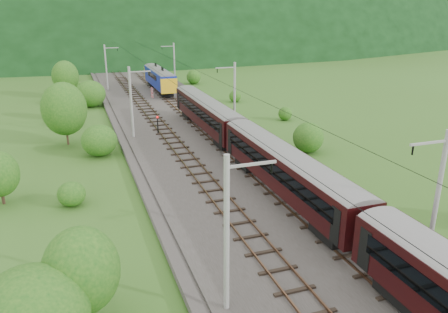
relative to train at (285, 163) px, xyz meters
name	(u,v)px	position (x,y,z in m)	size (l,w,h in m)	color
ground	(334,287)	(-2.40, -10.92, -3.22)	(600.00, 600.00, 0.00)	#37591B
railbed	(260,209)	(-2.40, -0.92, -3.07)	(14.00, 220.00, 0.30)	#38332D
track_left	(230,211)	(-4.80, -0.92, -2.85)	(2.40, 220.00, 0.27)	brown
track_right	(289,202)	(0.00, -0.92, -2.85)	(2.40, 220.00, 0.27)	brown
catenary_left	(132,101)	(-8.52, 21.08, 1.28)	(2.54, 192.28, 8.00)	gray
catenary_right	(234,94)	(3.72, 21.08, 1.28)	(2.54, 192.28, 8.00)	gray
overhead_wires	(262,118)	(-2.40, -0.92, 3.88)	(4.83, 198.00, 0.03)	black
mountain_main	(88,34)	(-2.40, 249.08, -3.22)	(504.00, 360.00, 244.00)	black
train	(285,163)	(0.00, 0.00, 0.00)	(2.68, 107.36, 4.64)	black
hazard_post_near	(152,92)	(-2.37, 43.73, -2.08)	(0.18, 0.18, 1.68)	red
hazard_post_far	(153,93)	(-2.30, 42.92, -2.09)	(0.18, 0.18, 1.66)	red
signal	(158,123)	(-5.62, 21.71, -1.71)	(0.23, 0.23, 2.05)	black
vegetation_left	(65,169)	(-15.83, 5.72, -0.61)	(12.19, 146.98, 6.93)	#195115
vegetation_right	(410,182)	(9.95, -2.36, -1.97)	(6.92, 109.82, 2.88)	#195115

